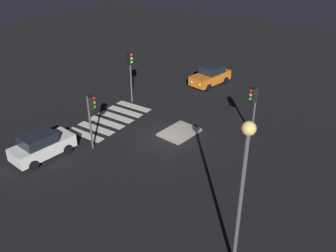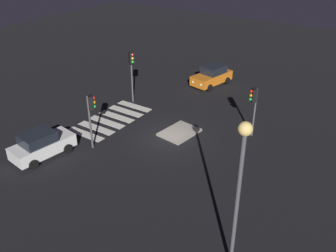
% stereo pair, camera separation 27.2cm
% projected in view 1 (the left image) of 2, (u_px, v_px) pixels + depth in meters
% --- Properties ---
extents(ground_plane, '(80.00, 80.00, 0.00)m').
position_uv_depth(ground_plane, '(168.00, 138.00, 26.47)').
color(ground_plane, black).
extents(traffic_island, '(3.00, 2.41, 0.18)m').
position_uv_depth(traffic_island, '(179.00, 132.00, 27.08)').
color(traffic_island, gray).
rests_on(traffic_island, ground).
extents(car_orange, '(4.45, 2.62, 1.84)m').
position_uv_depth(car_orange, '(211.00, 76.00, 35.10)').
color(car_orange, orange).
rests_on(car_orange, ground).
extents(car_white, '(4.27, 2.36, 1.79)m').
position_uv_depth(car_white, '(42.00, 145.00, 23.92)').
color(car_white, silver).
rests_on(car_white, ground).
extents(traffic_light_west, '(0.54, 0.53, 3.64)m').
position_uv_depth(traffic_light_west, '(253.00, 100.00, 25.60)').
color(traffic_light_west, '#47474C').
rests_on(traffic_light_west, ground).
extents(traffic_light_east, '(0.53, 0.54, 3.84)m').
position_uv_depth(traffic_light_east, '(91.00, 109.00, 23.97)').
color(traffic_light_east, '#47474C').
rests_on(traffic_light_east, ground).
extents(traffic_light_south, '(0.54, 0.53, 4.46)m').
position_uv_depth(traffic_light_south, '(131.00, 65.00, 30.31)').
color(traffic_light_south, '#47474C').
rests_on(traffic_light_south, ground).
extents(street_lamp, '(0.56, 0.56, 7.19)m').
position_uv_depth(street_lamp, '(244.00, 173.00, 14.27)').
color(street_lamp, '#47474C').
rests_on(street_lamp, ground).
extents(crosswalk_near, '(6.45, 3.20, 0.02)m').
position_uv_depth(crosswalk_near, '(111.00, 119.00, 29.04)').
color(crosswalk_near, silver).
rests_on(crosswalk_near, ground).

